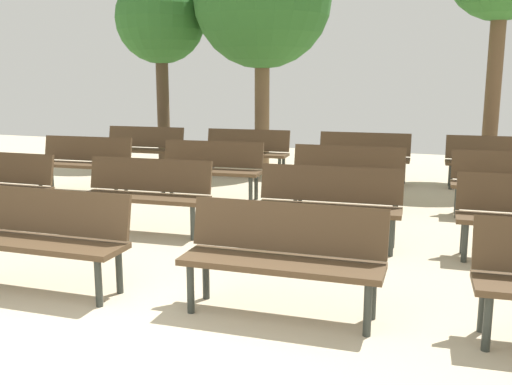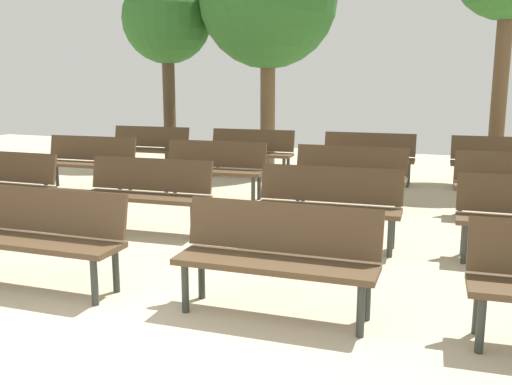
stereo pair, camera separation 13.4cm
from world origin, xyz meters
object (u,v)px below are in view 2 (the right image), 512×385
(bench_r1_c1, at_px, (147,190))
(bench_r2_c0, at_px, (89,159))
(bench_r0_c2, at_px, (278,252))
(tree_1, at_px, (167,21))
(bench_r3_c2, at_px, (368,154))
(bench_r0_c1, at_px, (41,232))
(bench_r2_c1, at_px, (214,166))
(bench_r3_c3, at_px, (501,160))
(bench_r3_c1, at_px, (251,150))
(bench_r3_c0, at_px, (149,146))
(bench_r2_c2, at_px, (350,173))
(bench_r1_c0, at_px, (0,181))
(bench_r1_c2, at_px, (328,201))

(bench_r1_c1, relative_size, bench_r2_c0, 1.00)
(bench_r0_c2, bearing_deg, tree_1, 122.45)
(bench_r1_c1, distance_m, bench_r3_c2, 4.62)
(bench_r0_c1, xyz_separation_m, bench_r2_c1, (-0.27, 4.05, 0.00))
(bench_r0_c1, relative_size, bench_r3_c3, 0.99)
(bench_r0_c2, bearing_deg, bench_r1_c1, 139.36)
(bench_r3_c2, bearing_deg, bench_r2_c0, -155.17)
(bench_r0_c2, relative_size, bench_r3_c1, 0.99)
(bench_r0_c1, bearing_deg, bench_r1_c1, 92.47)
(bench_r2_c1, xyz_separation_m, bench_r3_c0, (-2.34, 1.85, 0.00))
(bench_r2_c2, height_order, bench_r3_c2, same)
(bench_r2_c1, bearing_deg, bench_r0_c1, -92.09)
(bench_r1_c0, xyz_separation_m, bench_r2_c0, (-0.17, 2.07, 0.00))
(bench_r2_c2, distance_m, tree_1, 6.39)
(bench_r0_c1, distance_m, bench_r2_c1, 4.06)
(bench_r1_c2, bearing_deg, bench_r3_c1, 118.07)
(bench_r3_c0, xyz_separation_m, bench_r3_c3, (6.45, 0.51, 0.00))
(bench_r1_c1, distance_m, bench_r1_c2, 2.23)
(bench_r0_c1, distance_m, bench_r3_c0, 6.46)
(bench_r2_c1, distance_m, bench_r2_c2, 2.10)
(bench_r2_c0, bearing_deg, bench_r1_c0, -90.33)
(bench_r0_c1, bearing_deg, bench_r2_c2, 63.78)
(bench_r0_c2, bearing_deg, bench_r2_c1, 119.25)
(bench_r2_c0, distance_m, bench_r3_c0, 2.00)
(bench_r0_c2, distance_m, bench_r2_c0, 5.95)
(bench_r0_c2, bearing_deg, bench_r3_c3, 71.63)
(bench_r3_c2, xyz_separation_m, bench_r3_c3, (2.17, 0.16, 0.00))
(bench_r2_c2, bearing_deg, bench_r0_c2, -89.15)
(bench_r1_c0, bearing_deg, bench_r3_c2, 45.08)
(bench_r2_c1, bearing_deg, bench_r2_c0, 177.70)
(bench_r2_c0, height_order, bench_r3_c1, same)
(bench_r0_c2, xyz_separation_m, bench_r2_c0, (-4.67, 3.69, 0.00))
(bench_r2_c1, xyz_separation_m, bench_r3_c3, (4.12, 2.36, 0.00))
(bench_r2_c0, xyz_separation_m, bench_r2_c2, (4.33, 0.27, 0.00))
(bench_r3_c0, bearing_deg, bench_r2_c2, -26.25)
(bench_r0_c1, relative_size, bench_r1_c0, 1.00)
(bench_r2_c0, height_order, bench_r2_c2, same)
(bench_r0_c1, bearing_deg, tree_1, 109.37)
(bench_r1_c0, height_order, bench_r2_c1, same)
(bench_r1_c0, xyz_separation_m, bench_r2_c2, (4.17, 2.35, 0.00))
(bench_r1_c0, distance_m, bench_r3_c2, 5.97)
(bench_r3_c3, bearing_deg, bench_r1_c2, -118.01)
(bench_r2_c0, height_order, bench_r2_c1, same)
(bench_r1_c0, relative_size, tree_1, 0.40)
(bench_r3_c1, distance_m, tree_1, 3.85)
(bench_r2_c1, bearing_deg, bench_r2_c2, -2.16)
(bench_r1_c1, xyz_separation_m, bench_r2_c1, (-0.09, 2.03, 0.00))
(bench_r2_c0, relative_size, bench_r3_c3, 1.00)
(bench_r1_c2, height_order, bench_r3_c1, same)
(bench_r0_c1, distance_m, bench_r1_c1, 2.03)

